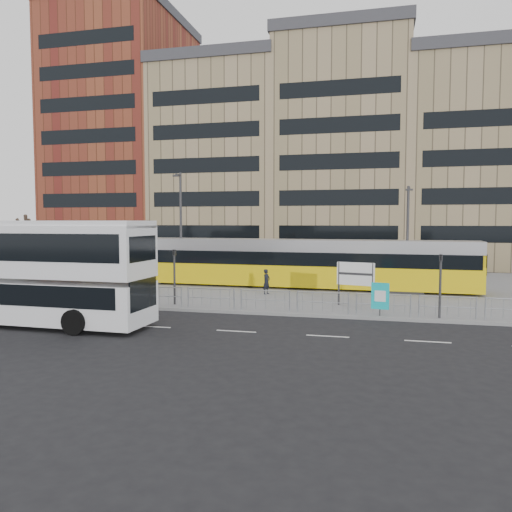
% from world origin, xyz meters
% --- Properties ---
extents(ground, '(120.00, 120.00, 0.00)m').
position_xyz_m(ground, '(0.00, 0.00, 0.00)').
color(ground, black).
rests_on(ground, ground).
extents(plaza, '(64.00, 24.00, 0.15)m').
position_xyz_m(plaza, '(0.00, 12.00, 0.07)').
color(plaza, slate).
rests_on(plaza, ground).
extents(kerb, '(64.00, 0.25, 0.17)m').
position_xyz_m(kerb, '(0.00, 0.05, 0.07)').
color(kerb, gray).
rests_on(kerb, ground).
extents(building_row, '(70.40, 18.40, 31.20)m').
position_xyz_m(building_row, '(1.55, 34.27, 12.91)').
color(building_row, brown).
rests_on(building_row, ground).
extents(pedestrian_barrier, '(32.07, 0.07, 1.10)m').
position_xyz_m(pedestrian_barrier, '(2.00, 0.50, 0.98)').
color(pedestrian_barrier, '#989BA0').
rests_on(pedestrian_barrier, plaza).
extents(road_markings, '(62.00, 0.12, 0.01)m').
position_xyz_m(road_markings, '(1.00, -4.00, 0.01)').
color(road_markings, white).
rests_on(road_markings, ground).
extents(double_decker_bus, '(12.20, 3.33, 4.86)m').
position_xyz_m(double_decker_bus, '(-8.00, -4.82, 2.63)').
color(double_decker_bus, white).
rests_on(double_decker_bus, ground).
extents(tram, '(28.92, 3.91, 3.40)m').
position_xyz_m(tram, '(0.16, 10.07, 1.85)').
color(tram, yellow).
rests_on(tram, plaza).
extents(station_sign, '(2.07, 0.59, 2.43)m').
position_xyz_m(station_sign, '(6.84, 2.97, 1.83)').
color(station_sign, '#2D2D30').
rests_on(station_sign, plaza).
extents(ad_panel, '(0.87, 0.23, 1.64)m').
position_xyz_m(ad_panel, '(8.15, 0.42, 1.11)').
color(ad_panel, '#2D2D30').
rests_on(ad_panel, plaza).
extents(pedestrian, '(0.59, 0.69, 1.60)m').
position_xyz_m(pedestrian, '(1.08, 6.30, 0.95)').
color(pedestrian, black).
rests_on(pedestrian, plaza).
extents(traffic_light_west, '(0.19, 0.22, 3.10)m').
position_xyz_m(traffic_light_west, '(-3.09, 1.18, 2.12)').
color(traffic_light_west, '#2D2D30').
rests_on(traffic_light_west, plaza).
extents(traffic_light_east, '(0.18, 0.21, 3.10)m').
position_xyz_m(traffic_light_east, '(10.95, 0.50, 2.12)').
color(traffic_light_east, '#2D2D30').
rests_on(traffic_light_east, plaza).
extents(lamp_post_west, '(0.45, 1.04, 8.31)m').
position_xyz_m(lamp_post_west, '(-6.47, 10.41, 4.68)').
color(lamp_post_west, '#2D2D30').
rests_on(lamp_post_west, plaza).
extents(lamp_post_east, '(0.45, 1.04, 7.04)m').
position_xyz_m(lamp_post_east, '(9.94, 10.27, 4.04)').
color(lamp_post_east, '#2D2D30').
rests_on(lamp_post_east, plaza).
extents(bare_tree, '(5.03, 5.03, 7.57)m').
position_xyz_m(bare_tree, '(-18.71, 8.93, 5.44)').
color(bare_tree, black).
rests_on(bare_tree, plaza).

